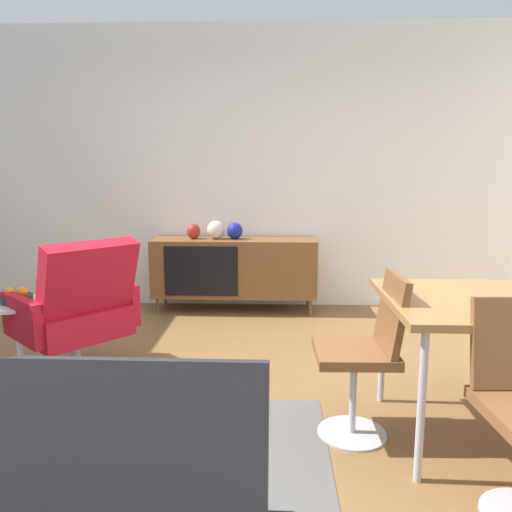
{
  "coord_description": "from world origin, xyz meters",
  "views": [
    {
      "loc": [
        0.07,
        -2.45,
        1.35
      ],
      "look_at": [
        -0.06,
        0.51,
        0.85
      ],
      "focal_mm": 34.42,
      "sensor_mm": 36.0,
      "label": 1
    }
  ],
  "objects": [
    {
      "name": "vase_ceramic_small",
      "position": [
        -0.52,
        2.3,
        0.81
      ],
      "size": [
        0.17,
        0.17,
        0.18
      ],
      "color": "beige",
      "rests_on": "sideboard"
    },
    {
      "name": "area_rug",
      "position": [
        -0.77,
        -0.52,
        0.0
      ],
      "size": [
        2.2,
        1.7,
        0.01
      ],
      "primitive_type": "cube",
      "color": "#595654",
      "rests_on": "ground_plane"
    },
    {
      "name": "vase_sculptural_dark",
      "position": [
        -0.74,
        2.3,
        0.79
      ],
      "size": [
        0.13,
        0.13,
        0.15
      ],
      "color": "maroon",
      "rests_on": "sideboard"
    },
    {
      "name": "side_table_round",
      "position": [
        -1.62,
        0.59,
        0.32
      ],
      "size": [
        0.44,
        0.44,
        0.52
      ],
      "color": "white",
      "rests_on": "ground_plane"
    },
    {
      "name": "dining_chair_near_window",
      "position": [
        0.53,
        -0.04,
        0.47
      ],
      "size": [
        0.43,
        0.41,
        0.86
      ],
      "color": "brown",
      "rests_on": "ground_plane"
    },
    {
      "name": "wall_back",
      "position": [
        0.0,
        2.6,
        1.4
      ],
      "size": [
        6.8,
        0.12,
        2.8
      ],
      "primitive_type": "cube",
      "color": "white",
      "rests_on": "ground_plane"
    },
    {
      "name": "vase_cobalt",
      "position": [
        -0.34,
        2.3,
        0.8
      ],
      "size": [
        0.15,
        0.15,
        0.16
      ],
      "color": "navy",
      "rests_on": "sideboard"
    },
    {
      "name": "ground_plane",
      "position": [
        0.0,
        0.0,
        0.0
      ],
      "size": [
        8.32,
        8.32,
        0.0
      ],
      "primitive_type": "plane",
      "color": "brown"
    },
    {
      "name": "fruit_bowl",
      "position": [
        -1.62,
        0.59,
        0.56
      ],
      "size": [
        0.2,
        0.2,
        0.11
      ],
      "color": "#262628",
      "rests_on": "side_table_round"
    },
    {
      "name": "lounge_chair_red",
      "position": [
        -1.23,
        0.61,
        0.47
      ],
      "size": [
        0.91,
        0.91,
        0.95
      ],
      "color": "red",
      "rests_on": "ground_plane"
    },
    {
      "name": "sideboard",
      "position": [
        -0.34,
        2.3,
        0.44
      ],
      "size": [
        1.6,
        0.45,
        0.72
      ],
      "color": "brown",
      "rests_on": "ground_plane"
    }
  ]
}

